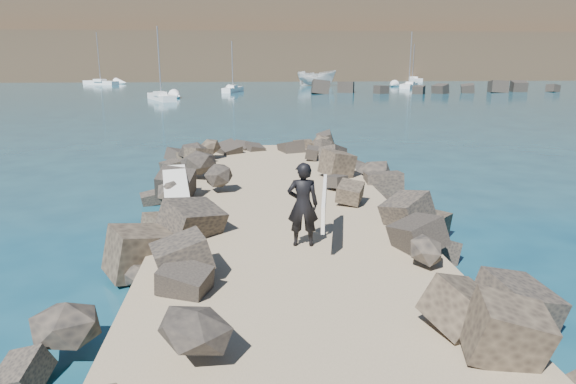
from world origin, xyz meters
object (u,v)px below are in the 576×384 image
at_px(boat_imported, 317,78).
at_px(sailboat_e, 101,83).
at_px(surfer_with_board, 306,204).
at_px(surfboard_resting, 176,189).

bearing_deg(boat_imported, sailboat_e, 99.94).
bearing_deg(sailboat_e, boat_imported, -10.10).
xyz_separation_m(surfer_with_board, sailboat_e, (-26.08, 83.51, -1.16)).
xyz_separation_m(boat_imported, surfer_with_board, (-10.98, -76.91, 0.23)).
relative_size(surfer_with_board, sailboat_e, 0.25).
xyz_separation_m(surfboard_resting, surfer_with_board, (3.12, -3.33, 0.46)).
relative_size(surfboard_resting, sailboat_e, 0.29).
bearing_deg(surfer_with_board, surfboard_resting, 133.08).
height_order(surfboard_resting, surfer_with_board, surfer_with_board).
distance_m(surfboard_resting, boat_imported, 74.91).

